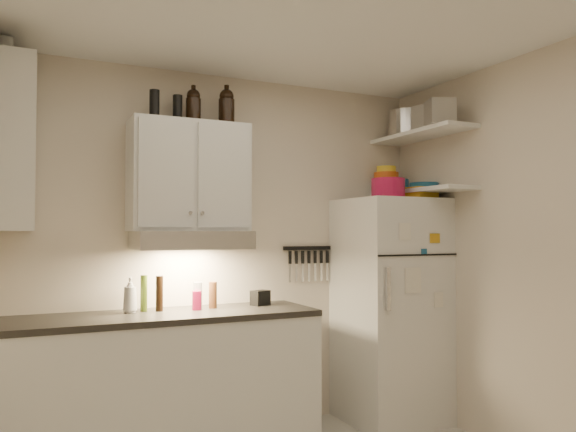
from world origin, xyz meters
name	(u,v)px	position (x,y,z in m)	size (l,w,h in m)	color
back_wall	(222,252)	(0.00, 1.51, 1.30)	(3.20, 0.02, 2.60)	beige
right_wall	(550,255)	(1.61, 0.00, 1.30)	(0.02, 3.00, 2.60)	beige
base_cabinet	(155,389)	(-0.55, 1.20, 0.44)	(2.10, 0.60, 0.88)	white
countertop	(156,317)	(-0.55, 1.20, 0.90)	(2.10, 0.62, 0.04)	#282622
upper_cabinet	(189,177)	(-0.30, 1.33, 1.83)	(0.80, 0.33, 0.75)	white
side_cabinet	(4,145)	(-1.44, 1.20, 1.95)	(0.33, 0.55, 1.00)	white
range_hood	(191,240)	(-0.30, 1.27, 1.39)	(0.76, 0.46, 0.12)	silver
fridge	(390,309)	(1.25, 1.16, 0.85)	(0.70, 0.68, 1.70)	silver
shelf_hi	(421,135)	(1.45, 1.02, 2.20)	(0.30, 0.95, 0.03)	white
shelf_lo	(421,191)	(1.45, 1.02, 1.76)	(0.30, 0.95, 0.03)	white
knife_strip	(308,248)	(0.70, 1.49, 1.32)	(0.42, 0.02, 0.03)	black
dutch_oven	(388,188)	(1.13, 1.01, 1.77)	(0.25, 0.25, 0.14)	#A4133F
book_stack	(417,193)	(1.41, 1.03, 1.74)	(0.21, 0.26, 0.09)	gold
spice_jar	(390,193)	(1.26, 1.17, 1.75)	(0.06, 0.06, 0.10)	silver
stock_pot	(408,125)	(1.51, 1.26, 2.32)	(0.30, 0.30, 0.22)	silver
tin_a	(429,119)	(1.48, 0.97, 2.31)	(0.20, 0.18, 0.20)	#AAAAAD
tin_b	(440,113)	(1.38, 0.72, 2.30)	(0.18, 0.18, 0.18)	#AAAAAD
bowl_teal	(393,186)	(1.42, 1.34, 1.83)	(0.25, 0.25, 0.10)	#16517D
bowl_orange	(386,176)	(1.38, 1.39, 1.91)	(0.20, 0.20, 0.06)	#E35A15
bowl_yellow	(386,169)	(1.38, 1.39, 1.96)	(0.16, 0.16, 0.05)	yellow
plates	(424,186)	(1.51, 1.06, 1.80)	(0.22, 0.22, 0.06)	#16517D
growler_a	(193,106)	(-0.27, 1.35, 2.32)	(0.11, 0.11, 0.25)	black
growler_b	(227,107)	(-0.03, 1.33, 2.33)	(0.11, 0.11, 0.27)	black
thermos_a	(178,109)	(-0.37, 1.36, 2.29)	(0.07, 0.07, 0.19)	black
thermos_b	(154,104)	(-0.55, 1.30, 2.30)	(0.07, 0.07, 0.19)	black
side_jar	(4,49)	(-1.44, 1.23, 2.52)	(0.10, 0.10, 0.14)	silver
soap_bottle	(130,293)	(-0.69, 1.31, 1.05)	(0.10, 0.10, 0.26)	white
pepper_mill	(213,295)	(-0.14, 1.30, 1.01)	(0.06, 0.06, 0.18)	#56311A
oil_bottle	(144,293)	(-0.60, 1.34, 1.04)	(0.05, 0.05, 0.24)	#435A16
vinegar_bottle	(159,294)	(-0.50, 1.30, 1.04)	(0.05, 0.05, 0.23)	black
clear_bottle	(198,296)	(-0.25, 1.27, 1.01)	(0.06, 0.06, 0.19)	silver
red_jar	(197,301)	(-0.26, 1.25, 0.98)	(0.06, 0.06, 0.13)	#A4133F
caddy	(260,298)	(0.22, 1.30, 0.97)	(0.12, 0.09, 0.11)	black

